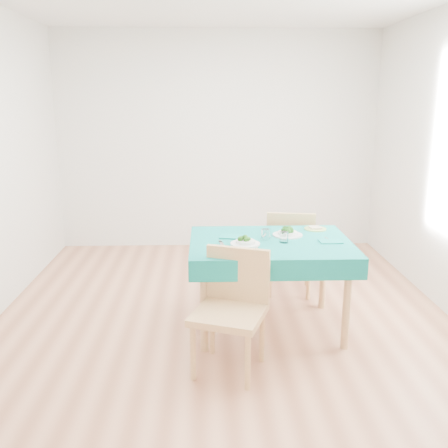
{
  "coord_description": "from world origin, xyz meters",
  "views": [
    {
      "loc": [
        -0.15,
        -4.07,
        1.88
      ],
      "look_at": [
        0.0,
        0.0,
        0.85
      ],
      "focal_mm": 40.0,
      "sensor_mm": 36.0,
      "label": 1
    }
  ],
  "objects_px": {
    "table": "(269,285)",
    "side_plate": "(315,229)",
    "chair_near": "(229,293)",
    "bowl_far": "(288,231)",
    "bowl_near": "(245,240)",
    "chair_far": "(290,237)"
  },
  "relations": [
    {
      "from": "chair_near",
      "to": "side_plate",
      "type": "relative_size",
      "value": 5.99
    },
    {
      "from": "bowl_far",
      "to": "table",
      "type": "bearing_deg",
      "value": -136.69
    },
    {
      "from": "table",
      "to": "chair_far",
      "type": "xyz_separation_m",
      "value": [
        0.3,
        0.8,
        0.18
      ]
    },
    {
      "from": "table",
      "to": "side_plate",
      "type": "bearing_deg",
      "value": 38.58
    },
    {
      "from": "table",
      "to": "chair_near",
      "type": "distance_m",
      "value": 0.79
    },
    {
      "from": "chair_far",
      "to": "bowl_near",
      "type": "height_order",
      "value": "chair_far"
    },
    {
      "from": "chair_far",
      "to": "bowl_near",
      "type": "bearing_deg",
      "value": 69.36
    },
    {
      "from": "bowl_near",
      "to": "side_plate",
      "type": "relative_size",
      "value": 1.21
    },
    {
      "from": "table",
      "to": "chair_near",
      "type": "bearing_deg",
      "value": -118.65
    },
    {
      "from": "chair_near",
      "to": "bowl_near",
      "type": "relative_size",
      "value": 4.95
    },
    {
      "from": "chair_far",
      "to": "bowl_far",
      "type": "height_order",
      "value": "chair_far"
    },
    {
      "from": "table",
      "to": "side_plate",
      "type": "xyz_separation_m",
      "value": [
        0.44,
        0.35,
        0.38
      ]
    },
    {
      "from": "chair_far",
      "to": "table",
      "type": "bearing_deg",
      "value": 78.68
    },
    {
      "from": "chair_near",
      "to": "bowl_near",
      "type": "height_order",
      "value": "chair_near"
    },
    {
      "from": "bowl_near",
      "to": "table",
      "type": "bearing_deg",
      "value": 23.57
    },
    {
      "from": "table",
      "to": "chair_far",
      "type": "relative_size",
      "value": 1.15
    },
    {
      "from": "chair_near",
      "to": "bowl_far",
      "type": "height_order",
      "value": "chair_near"
    },
    {
      "from": "chair_near",
      "to": "side_plate",
      "type": "xyz_separation_m",
      "value": [
        0.81,
        1.03,
        0.18
      ]
    },
    {
      "from": "chair_near",
      "to": "bowl_far",
      "type": "relative_size",
      "value": 4.66
    },
    {
      "from": "chair_far",
      "to": "side_plate",
      "type": "bearing_deg",
      "value": 116.92
    },
    {
      "from": "bowl_near",
      "to": "bowl_far",
      "type": "xyz_separation_m",
      "value": [
        0.38,
        0.25,
        0.0
      ]
    },
    {
      "from": "table",
      "to": "bowl_near",
      "type": "height_order",
      "value": "bowl_near"
    }
  ]
}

